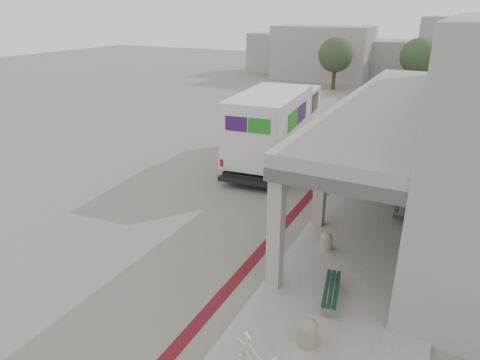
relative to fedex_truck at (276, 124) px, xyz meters
The scene contains 11 objects.
ground 6.89m from the fedex_truck, 72.56° to the right, with size 120.00×120.00×0.00m, color slate.
bike_lane_stripe 5.58m from the fedex_truck, 55.33° to the right, with size 0.35×40.00×0.01m, color #5A1217.
sidewalk 8.89m from the fedex_truck, 46.53° to the right, with size 4.40×28.00×0.12m, color gray.
distant_backdrop 29.60m from the fedex_truck, 91.67° to the left, with size 28.00×10.00×6.50m.
tree_left 21.93m from the fedex_truck, 97.92° to the left, with size 3.20×3.20×4.80m.
tree_mid 24.05m from the fedex_truck, 80.46° to the left, with size 3.20×3.20×4.80m.
fedex_truck is the anchor object (origin of this frame).
bench 11.44m from the fedex_truck, 59.90° to the right, with size 0.65×1.69×0.39m.
bollard_near 12.98m from the fedex_truck, 64.01° to the right, with size 0.45×0.45×0.68m.
bollard_far 8.91m from the fedex_truck, 56.64° to the right, with size 0.39×0.39×0.58m.
utility_cabinet 7.09m from the fedex_truck, 17.55° to the right, with size 0.41×0.54×0.91m, color slate.
Camera 1 is at (5.77, -12.79, 7.22)m, focal length 32.00 mm.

